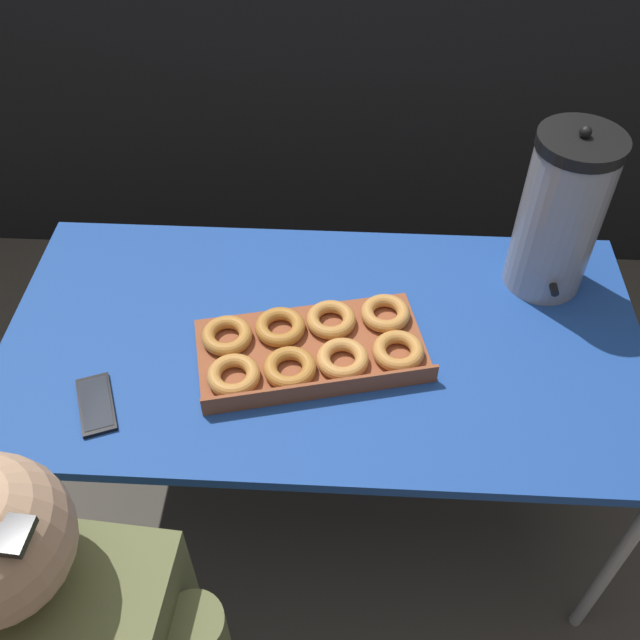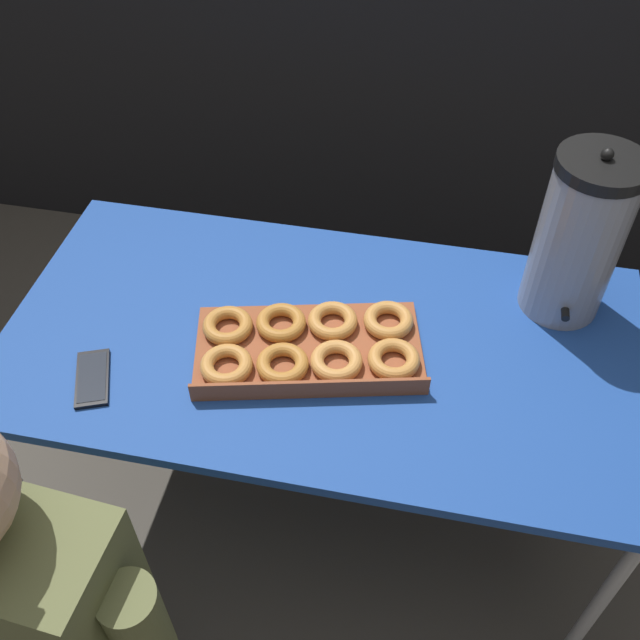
{
  "view_description": "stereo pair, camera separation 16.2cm",
  "coord_description": "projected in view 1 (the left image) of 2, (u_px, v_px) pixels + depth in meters",
  "views": [
    {
      "loc": [
        0.05,
        -1.11,
        1.96
      ],
      "look_at": [
        -0.01,
        0.0,
        0.78
      ],
      "focal_mm": 40.0,
      "sensor_mm": 36.0,
      "label": 1
    },
    {
      "loc": [
        0.21,
        -1.09,
        1.96
      ],
      "look_at": [
        -0.01,
        0.0,
        0.78
      ],
      "focal_mm": 40.0,
      "sensor_mm": 36.0,
      "label": 2
    }
  ],
  "objects": [
    {
      "name": "coffee_urn",
      "position": [
        560.0,
        214.0,
        1.65
      ],
      "size": [
        0.2,
        0.22,
        0.44
      ],
      "color": "#939399",
      "rests_on": "folding_table"
    },
    {
      "name": "cell_phone",
      "position": [
        96.0,
        404.0,
        1.52
      ],
      "size": [
        0.12,
        0.17,
        0.01
      ],
      "rotation": [
        0.0,
        0.0,
        0.38
      ],
      "color": "black",
      "rests_on": "folding_table"
    },
    {
      "name": "donut_box",
      "position": [
        312.0,
        347.0,
        1.61
      ],
      "size": [
        0.56,
        0.38,
        0.05
      ],
      "rotation": [
        0.0,
        0.0,
        0.23
      ],
      "color": "brown",
      "rests_on": "folding_table"
    },
    {
      "name": "ground_plane",
      "position": [
        322.0,
        495.0,
        2.19
      ],
      "size": [
        12.0,
        12.0,
        0.0
      ],
      "primitive_type": "plane",
      "color": "#4C473F"
    },
    {
      "name": "folding_table",
      "position": [
        323.0,
        350.0,
        1.69
      ],
      "size": [
        1.5,
        0.78,
        0.72
      ],
      "color": "#1E479E",
      "rests_on": "ground"
    }
  ]
}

